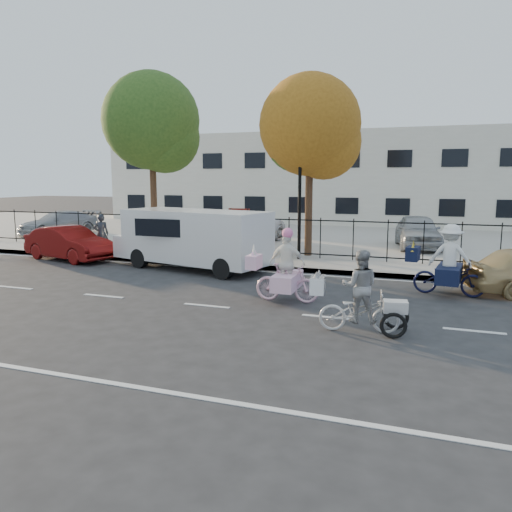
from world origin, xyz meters
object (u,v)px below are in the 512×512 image
at_px(lamppost, 300,177).
at_px(lot_car_b, 241,229).
at_px(bull_bike, 448,267).
at_px(red_sedan, 69,243).
at_px(white_van, 192,237).
at_px(lot_car_d, 418,231).
at_px(zebra_trike, 360,301).
at_px(lot_car_a, 59,223).
at_px(unicorn_bike, 286,275).
at_px(pedestrian, 101,234).

height_order(lamppost, lot_car_b, lamppost).
bearing_deg(bull_bike, red_sedan, 90.86).
xyz_separation_m(white_van, lot_car_d, (7.05, 7.04, -0.26)).
bearing_deg(zebra_trike, lot_car_a, 48.56).
xyz_separation_m(zebra_trike, red_sedan, (-11.67, 5.33, -0.01)).
bearing_deg(bull_bike, lot_car_d, 13.77).
height_order(zebra_trike, lot_car_a, zebra_trike).
bearing_deg(unicorn_bike, red_sedan, 68.96).
distance_m(lamppost, lot_car_a, 14.63).
height_order(red_sedan, lot_car_d, lot_car_d).
distance_m(lamppost, bull_bike, 6.62).
relative_size(red_sedan, lot_car_a, 0.93).
distance_m(pedestrian, lot_car_d, 13.02).
relative_size(white_van, lot_car_a, 1.44).
bearing_deg(lot_car_b, pedestrian, -118.60).
height_order(white_van, lot_car_d, white_van).
height_order(pedestrian, lot_car_d, pedestrian).
bearing_deg(white_van, lot_car_d, 58.72).
bearing_deg(unicorn_bike, white_van, 51.08).
relative_size(zebra_trike, unicorn_bike, 1.05).
xyz_separation_m(unicorn_bike, lot_car_d, (2.77, 10.34, 0.16)).
distance_m(lot_car_a, lot_car_b, 10.37).
distance_m(red_sedan, lot_car_d, 14.14).
bearing_deg(lamppost, lot_car_d, 49.20).
distance_m(lamppost, red_sedan, 9.03).
distance_m(bull_bike, white_van, 8.20).
relative_size(white_van, pedestrian, 3.89).
distance_m(zebra_trike, lot_car_a, 20.60).
bearing_deg(lot_car_b, zebra_trike, -45.91).
distance_m(zebra_trike, white_van, 8.23).
distance_m(white_van, pedestrian, 4.71).
distance_m(unicorn_bike, red_sedan, 10.17).
bearing_deg(lot_car_d, zebra_trike, -102.10).
height_order(zebra_trike, unicorn_bike, unicorn_bike).
bearing_deg(pedestrian, zebra_trike, 109.43).
bearing_deg(unicorn_bike, lot_car_b, 26.52).
height_order(lamppost, lot_car_a, lamppost).
relative_size(unicorn_bike, pedestrian, 1.21).
xyz_separation_m(lot_car_a, lot_car_d, (17.95, 1.01, 0.10)).
relative_size(red_sedan, pedestrian, 2.51).
bearing_deg(white_van, lot_car_b, 109.03).
relative_size(bull_bike, white_van, 0.34).
distance_m(zebra_trike, unicorn_bike, 2.82).
relative_size(zebra_trike, red_sedan, 0.51).
distance_m(lot_car_a, lot_car_d, 17.98).
bearing_deg(unicorn_bike, bull_bike, -61.94).
height_order(lot_car_b, lot_car_d, lot_car_d).
height_order(bull_bike, lot_car_b, bull_bike).
bearing_deg(white_van, zebra_trike, -25.39).
relative_size(zebra_trike, lot_car_b, 0.41).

